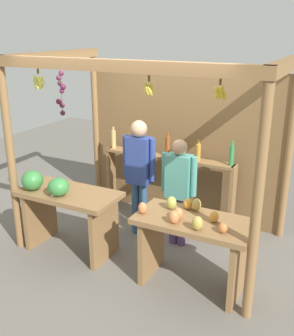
{
  "coord_description": "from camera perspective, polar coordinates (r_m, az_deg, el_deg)",
  "views": [
    {
      "loc": [
        2.13,
        -4.34,
        2.73
      ],
      "look_at": [
        0.0,
        -0.19,
        1.11
      ],
      "focal_mm": 42.7,
      "sensor_mm": 36.0,
      "label": 1
    }
  ],
  "objects": [
    {
      "name": "bottle_shelf_unit",
      "position": [
        5.86,
        2.88,
        -0.23
      ],
      "size": [
        2.01,
        0.22,
        1.34
      ],
      "color": "olive",
      "rests_on": "ground"
    },
    {
      "name": "fruit_counter_right",
      "position": [
        4.41,
        6.51,
        -9.64
      ],
      "size": [
        1.27,
        0.64,
        0.97
      ],
      "color": "olive",
      "rests_on": "ground"
    },
    {
      "name": "fruit_counter_left",
      "position": [
        5.14,
        -11.79,
        -4.93
      ],
      "size": [
        1.27,
        0.65,
        1.07
      ],
      "color": "olive",
      "rests_on": "ground"
    },
    {
      "name": "market_stall",
      "position": [
        5.4,
        3.01,
        5.12
      ],
      "size": [
        3.14,
        1.98,
        2.46
      ],
      "color": "olive",
      "rests_on": "ground"
    },
    {
      "name": "ground_plane",
      "position": [
        5.56,
        0.89,
        -10.26
      ],
      "size": [
        12.0,
        12.0,
        0.0
      ],
      "primitive_type": "plane",
      "color": "slate",
      "rests_on": "ground"
    },
    {
      "name": "vendor_woman",
      "position": [
        5.13,
        4.55,
        -2.35
      ],
      "size": [
        0.48,
        0.2,
        1.45
      ],
      "rotation": [
        0.0,
        0.0,
        -0.13
      ],
      "color": "#50376C",
      "rests_on": "ground"
    },
    {
      "name": "vendor_man",
      "position": [
        5.35,
        -1.14,
        0.01
      ],
      "size": [
        0.48,
        0.22,
        1.63
      ],
      "rotation": [
        0.0,
        0.0,
        -0.01
      ],
      "color": "#30537A",
      "rests_on": "ground"
    }
  ]
}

